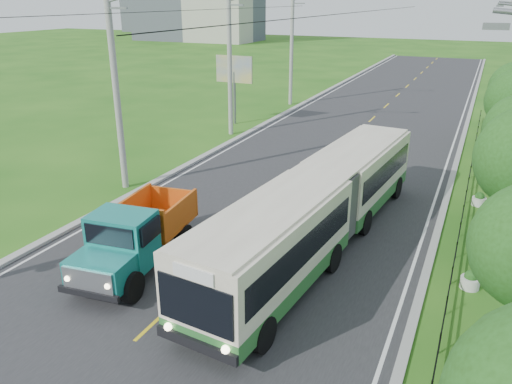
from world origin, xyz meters
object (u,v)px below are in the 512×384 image
Objects in this scene: pole_near at (117,89)px; planter_near at (470,280)px; planter_far at (484,155)px; dump_truck at (136,233)px; bus at (320,204)px; pole_mid at (230,62)px; planter_mid at (479,200)px; pole_far at (292,48)px; billboard_left at (234,74)px.

planter_near is at bearing -10.09° from pole_near.
pole_near is 14.93× the size of planter_far.
pole_near is at bearing 169.91° from planter_near.
planter_far is at bearing 37.63° from pole_near.
dump_truck is (-11.13, -19.53, 1.10)m from planter_far.
pole_near is 11.92m from bus.
pole_mid is 18.45m from bus.
planter_near is 8.00m from planter_mid.
planter_mid is (16.86, -7.00, -4.81)m from pole_mid.
pole_far is 28.75m from bus.
planter_near is 16.00m from planter_far.
pole_mid is 0.62× the size of bus.
pole_mid is 17.56m from planter_far.
billboard_left reaches higher than planter_far.
dump_truck reaches higher than planter_mid.
billboard_left is 21.40m from bus.
pole_near is at bearing 124.57° from dump_truck.
pole_near is at bearing -163.48° from planter_mid.
bus is 6.99m from dump_truck.
planter_near is (16.86, -15.00, -4.81)m from pole_mid.
pole_near is 9.44m from dump_truck.
planter_near is (16.86, -27.00, -4.81)m from pole_far.
planter_near is 1.00× the size of planter_far.
billboard_left is (-1.24, -9.00, -1.23)m from pole_far.
dump_truck is at bearing -162.40° from planter_near.
pole_near is 1.00× the size of pole_mid.
pole_far is at bearing 82.17° from billboard_left.
pole_mid is at bearing 90.00° from pole_near.
pole_far is 14.93× the size of planter_mid.
dump_truck is at bearing -119.69° from planter_far.
planter_mid is at bearing -28.92° from billboard_left.
planter_far is (16.86, 13.00, -4.81)m from pole_near.
billboard_left reaches higher than planter_mid.
planter_far is at bearing 3.39° from pole_mid.
dump_truck is (5.73, -18.53, -3.70)m from pole_mid.
pole_near is 15.10m from billboard_left.
planter_mid is (16.86, 5.00, -4.81)m from pole_near.
pole_far reaches higher than bus.
pole_near reaches higher than planter_far.
pole_far is at bearing 131.59° from planter_mid.
dump_truck is at bearing -136.66° from bus.
planter_far is (16.86, -11.00, -4.81)m from pole_far.
pole_near reaches higher than billboard_left.
planter_near is at bearing -90.00° from planter_far.
billboard_left is (-1.24, 3.00, -1.23)m from pole_mid.
pole_near reaches higher than planter_near.
pole_near reaches higher than planter_mid.
planter_far is 22.51m from dump_truck.
planter_far is (0.00, 8.00, 0.00)m from planter_mid.
pole_mid is (0.00, 12.00, 0.00)m from pole_near.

